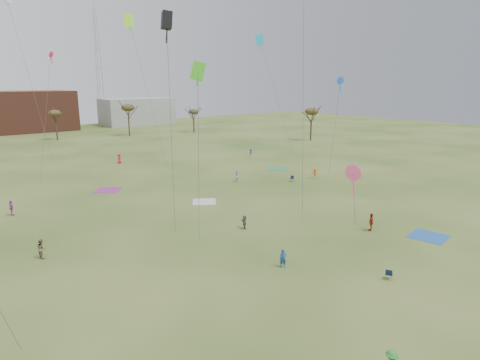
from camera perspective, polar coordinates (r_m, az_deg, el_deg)
ground at (r=33.63m, az=13.38°, el=-12.91°), size 260.00×260.00×0.00m
flyer_near_right at (r=34.15m, az=5.98°, el=-10.74°), size 0.68×0.63×1.55m
spectator_fore_a at (r=43.83m, az=17.69°, el=-5.56°), size 1.17×0.89×1.85m
spectator_fore_b at (r=39.48m, az=-25.78°, el=-8.54°), size 0.74×0.90×1.69m
spectator_fore_c at (r=42.41m, az=0.61°, el=-5.85°), size 0.92×1.36×1.41m
flyer_mid_b at (r=65.18m, az=10.30°, el=0.95°), size 1.18×1.23×1.68m
spectator_mid_d at (r=53.03m, az=-29.08°, el=-3.40°), size 0.51×1.08×1.80m
spectator_mid_e at (r=61.74m, az=-0.39°, el=0.51°), size 1.05×1.09×1.77m
flyer_far_b at (r=79.22m, az=-16.37°, el=2.87°), size 0.92×1.05×1.80m
flyer_far_c at (r=83.22m, az=1.49°, el=3.81°), size 0.90×1.14×1.55m
blanket_blue at (r=44.56m, az=24.62°, el=-7.12°), size 3.76×3.76×0.03m
blanket_cream at (r=52.08m, az=-4.97°, el=-3.01°), size 4.02×4.02×0.03m
blanket_plum at (r=60.31m, az=-17.83°, el=-1.33°), size 4.59×4.59×0.03m
blanket_olive at (r=71.75m, az=5.12°, el=1.57°), size 4.56×4.56×0.03m
camp_chair_center at (r=34.26m, az=19.91°, el=-12.39°), size 0.69×0.67×0.87m
camp_chair_right at (r=62.74m, az=7.19°, el=0.03°), size 0.73×0.71×0.87m
kites_aloft at (r=54.26m, az=-16.02°, el=18.59°), size 70.05×58.03×27.64m
tree_line at (r=99.65m, az=-26.87°, el=7.64°), size 117.44×49.32×8.91m
building_brick at (r=141.24m, az=-27.45°, el=8.44°), size 26.00×16.00×12.00m
building_grey at (r=150.70m, az=-14.02°, el=9.19°), size 24.00×12.00×9.00m
radio_tower at (r=152.94m, az=-19.00°, el=14.45°), size 1.51×1.72×41.00m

